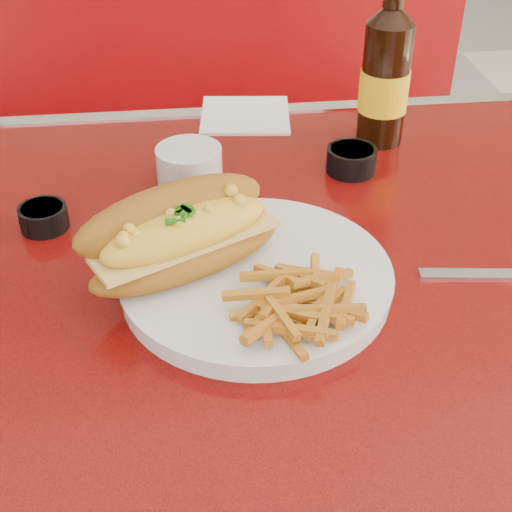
{
  "coord_description": "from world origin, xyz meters",
  "views": [
    {
      "loc": [
        -0.07,
        -0.64,
        1.24
      ],
      "look_at": [
        -0.0,
        -0.05,
        0.81
      ],
      "focal_mm": 50.0,
      "sensor_mm": 36.0,
      "label": 1
    }
  ],
  "objects": [
    {
      "name": "booth_bench_far",
      "position": [
        0.0,
        0.81,
        0.29
      ],
      "size": [
        1.2,
        0.51,
        0.9
      ],
      "color": "maroon",
      "rests_on": "ground"
    },
    {
      "name": "sauce_cup_right",
      "position": [
        0.15,
        0.19,
        0.79
      ],
      "size": [
        0.08,
        0.08,
        0.03
      ],
      "rotation": [
        0.0,
        0.0,
        0.23
      ],
      "color": "black",
      "rests_on": "diner_table"
    },
    {
      "name": "diner_table",
      "position": [
        0.0,
        0.0,
        0.61
      ],
      "size": [
        1.23,
        0.83,
        0.77
      ],
      "color": "red",
      "rests_on": "ground"
    },
    {
      "name": "beer_bottle",
      "position": [
        0.21,
        0.28,
        0.87
      ],
      "size": [
        0.09,
        0.09,
        0.27
      ],
      "rotation": [
        0.0,
        0.0,
        -0.44
      ],
      "color": "black",
      "rests_on": "diner_table"
    },
    {
      "name": "paper_napkin",
      "position": [
        0.03,
        0.38,
        0.77
      ],
      "size": [
        0.15,
        0.15,
        0.0
      ],
      "primitive_type": "cube",
      "rotation": [
        0.0,
        0.0,
        -0.11
      ],
      "color": "white",
      "rests_on": "diner_table"
    },
    {
      "name": "mac_hoagie",
      "position": [
        -0.08,
        -0.03,
        0.83
      ],
      "size": [
        0.24,
        0.19,
        0.1
      ],
      "rotation": [
        0.0,
        0.0,
        0.47
      ],
      "color": "#9D6119",
      "rests_on": "dinner_plate"
    },
    {
      "name": "dinner_plate",
      "position": [
        -0.0,
        -0.05,
        0.78
      ],
      "size": [
        0.38,
        0.38,
        0.02
      ],
      "rotation": [
        0.0,
        0.0,
        -0.4
      ],
      "color": "silver",
      "rests_on": "diner_table"
    },
    {
      "name": "sauce_cup_left",
      "position": [
        -0.24,
        0.09,
        0.79
      ],
      "size": [
        0.07,
        0.07,
        0.03
      ],
      "rotation": [
        0.0,
        0.0,
        -0.18
      ],
      "color": "black",
      "rests_on": "diner_table"
    },
    {
      "name": "gravy_ramekin",
      "position": [
        -0.06,
        0.19,
        0.8
      ],
      "size": [
        0.11,
        0.11,
        0.05
      ],
      "rotation": [
        0.0,
        0.0,
        -0.35
      ],
      "color": "silver",
      "rests_on": "diner_table"
    },
    {
      "name": "fork",
      "position": [
        -0.05,
        -0.01,
        0.79
      ],
      "size": [
        0.02,
        0.14,
        0.0
      ],
      "rotation": [
        0.0,
        0.0,
        1.57
      ],
      "color": "#BCBDC1",
      "rests_on": "dinner_plate"
    },
    {
      "name": "fries_pile",
      "position": [
        0.03,
        -0.11,
        0.8
      ],
      "size": [
        0.13,
        0.13,
        0.03
      ],
      "primitive_type": null,
      "rotation": [
        0.0,
        0.0,
        0.31
      ],
      "color": "orange",
      "rests_on": "dinner_plate"
    }
  ]
}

